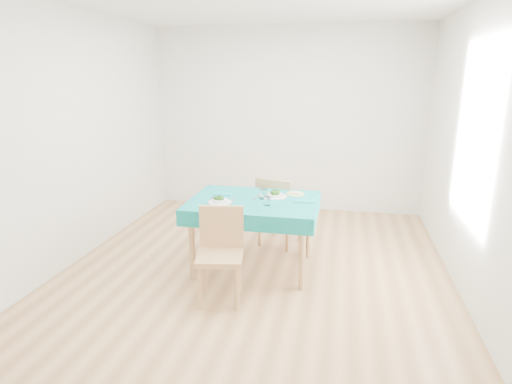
% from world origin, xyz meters
% --- Properties ---
extents(room_shell, '(4.02, 4.52, 2.73)m').
position_xyz_m(room_shell, '(0.00, 0.00, 1.35)').
color(room_shell, olive).
rests_on(room_shell, ground).
extents(table, '(1.31, 1.00, 0.76)m').
position_xyz_m(table, '(-0.03, 0.02, 0.38)').
color(table, '#0A6D6C').
rests_on(table, ground).
extents(chair_near, '(0.48, 0.51, 1.02)m').
position_xyz_m(chair_near, '(-0.18, -0.71, 0.51)').
color(chair_near, '#A77C4E').
rests_on(chair_near, ground).
extents(chair_far, '(0.57, 0.60, 1.12)m').
position_xyz_m(chair_far, '(0.14, 0.76, 0.56)').
color(chair_far, '#A77C4E').
rests_on(chair_far, ground).
extents(bowl_near, '(0.23, 0.23, 0.07)m').
position_xyz_m(bowl_near, '(-0.34, -0.15, 0.79)').
color(bowl_near, white).
rests_on(bowl_near, table).
extents(bowl_far, '(0.25, 0.25, 0.08)m').
position_xyz_m(bowl_far, '(0.17, 0.17, 0.80)').
color(bowl_far, white).
rests_on(bowl_far, table).
extents(fork_near, '(0.03, 0.19, 0.00)m').
position_xyz_m(fork_near, '(-0.46, -0.09, 0.76)').
color(fork_near, silver).
rests_on(fork_near, table).
extents(knife_near, '(0.03, 0.21, 0.00)m').
position_xyz_m(knife_near, '(-0.23, -0.06, 0.76)').
color(knife_near, silver).
rests_on(knife_near, table).
extents(fork_far, '(0.06, 0.17, 0.00)m').
position_xyz_m(fork_far, '(-0.02, 0.12, 0.76)').
color(fork_far, silver).
rests_on(fork_far, table).
extents(knife_far, '(0.06, 0.20, 0.00)m').
position_xyz_m(knife_far, '(0.41, 0.10, 0.76)').
color(knife_far, silver).
rests_on(knife_far, table).
extents(napkin_near, '(0.21, 0.15, 0.01)m').
position_xyz_m(napkin_near, '(-0.40, 0.18, 0.76)').
color(napkin_near, '#0E7976').
rests_on(napkin_near, table).
extents(napkin_far, '(0.23, 0.16, 0.01)m').
position_xyz_m(napkin_far, '(0.49, 0.08, 0.76)').
color(napkin_far, '#0E7976').
rests_on(napkin_far, table).
extents(tumbler_center, '(0.08, 0.08, 0.10)m').
position_xyz_m(tumbler_center, '(0.06, 0.09, 0.81)').
color(tumbler_center, white).
rests_on(tumbler_center, table).
extents(tumbler_side, '(0.07, 0.07, 0.08)m').
position_xyz_m(tumbler_side, '(0.14, -0.13, 0.80)').
color(tumbler_side, white).
rests_on(tumbler_side, table).
extents(side_plate, '(0.20, 0.20, 0.01)m').
position_xyz_m(side_plate, '(0.37, 0.33, 0.76)').
color(side_plate, '#D0E46F').
rests_on(side_plate, table).
extents(bread_slice, '(0.10, 0.10, 0.01)m').
position_xyz_m(bread_slice, '(0.37, 0.33, 0.77)').
color(bread_slice, beige).
rests_on(bread_slice, side_plate).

